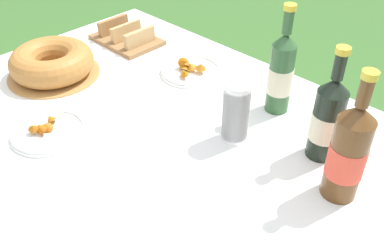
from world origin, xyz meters
TOP-DOWN VIEW (x-y plane):
  - garden_table at (0.00, 0.00)m, footprint 1.78×1.18m
  - tablecloth at (0.00, 0.00)m, footprint 1.79×1.19m
  - bundt_cake at (-0.63, 0.02)m, footprint 0.31×0.31m
  - cup_stack at (0.03, 0.18)m, footprint 0.07×0.07m
  - cider_bottle_green at (0.03, 0.38)m, footprint 0.07×0.07m
  - cider_bottle_amber at (0.34, 0.20)m, footprint 0.08×0.08m
  - juice_bottle_red at (0.24, 0.29)m, footprint 0.08×0.08m
  - snack_plate_near at (-0.35, -0.17)m, footprint 0.21×0.21m
  - snack_plate_left at (-0.30, 0.35)m, footprint 0.21×0.21m
  - bread_board at (-0.65, 0.36)m, footprint 0.26×0.18m

SIDE VIEW (x-z plane):
  - garden_table at x=0.00m, z-range 0.32..1.08m
  - tablecloth at x=0.00m, z-range 0.70..0.80m
  - snack_plate_near at x=-0.35m, z-range 0.75..0.80m
  - snack_plate_left at x=-0.30m, z-range 0.74..0.81m
  - bread_board at x=-0.65m, z-range 0.75..0.82m
  - bundt_cake at x=-0.63m, z-range 0.76..0.86m
  - cup_stack at x=0.03m, z-range 0.76..0.94m
  - juice_bottle_red at x=0.24m, z-range 0.72..1.03m
  - cider_bottle_amber at x=0.34m, z-range 0.72..1.05m
  - cider_bottle_green at x=0.03m, z-range 0.72..1.05m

